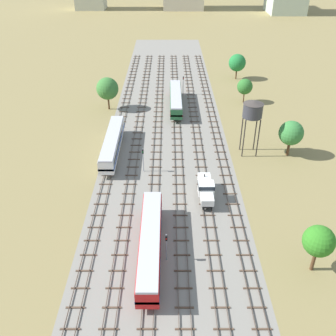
{
  "coord_description": "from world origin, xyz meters",
  "views": [
    {
      "loc": [
        0.23,
        -23.51,
        39.56
      ],
      "look_at": [
        0.0,
        37.83,
        1.5
      ],
      "focal_mm": 40.99,
      "sensor_mm": 36.0,
      "label": 1
    }
  ],
  "objects_px": {
    "signal_post_mid": "(185,83)",
    "water_tower": "(254,110)",
    "diesel_railcar_far_left_mid": "(114,143)",
    "diesel_railcar_centre_left_nearest": "(151,242)",
    "signal_post_nearest": "(144,157)",
    "shunter_loco_centre_right_near": "(207,188)",
    "signal_post_near": "(167,244)",
    "diesel_railcar_centre_midfar": "(177,99)"
  },
  "relations": [
    {
      "from": "signal_post_nearest",
      "to": "water_tower",
      "type": "bearing_deg",
      "value": 18.74
    },
    {
      "from": "water_tower",
      "to": "signal_post_nearest",
      "type": "xyz_separation_m",
      "value": [
        -21.36,
        -7.25,
        -6.47
      ]
    },
    {
      "from": "signal_post_mid",
      "to": "water_tower",
      "type": "bearing_deg",
      "value": -69.72
    },
    {
      "from": "diesel_railcar_far_left_mid",
      "to": "signal_post_nearest",
      "type": "bearing_deg",
      "value": -45.66
    },
    {
      "from": "signal_post_near",
      "to": "water_tower",
      "type": "bearing_deg",
      "value": 61.17
    },
    {
      "from": "diesel_railcar_centre_left_nearest",
      "to": "water_tower",
      "type": "xyz_separation_m",
      "value": [
        19.12,
        29.87,
        7.03
      ]
    },
    {
      "from": "diesel_railcar_far_left_mid",
      "to": "signal_post_mid",
      "type": "xyz_separation_m",
      "value": [
        15.65,
        33.97,
        0.81
      ]
    },
    {
      "from": "signal_post_mid",
      "to": "diesel_railcar_far_left_mid",
      "type": "bearing_deg",
      "value": -114.74
    },
    {
      "from": "shunter_loco_centre_right_near",
      "to": "diesel_railcar_centre_midfar",
      "type": "relative_size",
      "value": 0.41
    },
    {
      "from": "diesel_railcar_centre_left_nearest",
      "to": "water_tower",
      "type": "relative_size",
      "value": 1.79
    },
    {
      "from": "diesel_railcar_far_left_mid",
      "to": "signal_post_mid",
      "type": "bearing_deg",
      "value": 65.26
    },
    {
      "from": "diesel_railcar_centre_midfar",
      "to": "signal_post_mid",
      "type": "height_order",
      "value": "signal_post_mid"
    },
    {
      "from": "diesel_railcar_centre_midfar",
      "to": "signal_post_mid",
      "type": "bearing_deg",
      "value": 77.07
    },
    {
      "from": "diesel_railcar_centre_midfar",
      "to": "water_tower",
      "type": "distance_m",
      "value": 28.86
    },
    {
      "from": "signal_post_nearest",
      "to": "signal_post_near",
      "type": "distance_m",
      "value": 23.86
    },
    {
      "from": "diesel_railcar_centre_midfar",
      "to": "water_tower",
      "type": "relative_size",
      "value": 1.79
    },
    {
      "from": "diesel_railcar_centre_midfar",
      "to": "signal_post_mid",
      "type": "relative_size",
      "value": 3.83
    },
    {
      "from": "signal_post_nearest",
      "to": "signal_post_near",
      "type": "height_order",
      "value": "signal_post_nearest"
    },
    {
      "from": "shunter_loco_centre_right_near",
      "to": "diesel_railcar_centre_midfar",
      "type": "bearing_deg",
      "value": 96.42
    },
    {
      "from": "signal_post_mid",
      "to": "signal_post_nearest",
      "type": "bearing_deg",
      "value": -102.35
    },
    {
      "from": "diesel_railcar_centre_left_nearest",
      "to": "water_tower",
      "type": "distance_m",
      "value": 36.16
    },
    {
      "from": "diesel_railcar_centre_left_nearest",
      "to": "signal_post_mid",
      "type": "bearing_deg",
      "value": 83.97
    },
    {
      "from": "diesel_railcar_centre_left_nearest",
      "to": "water_tower",
      "type": "height_order",
      "value": "water_tower"
    },
    {
      "from": "diesel_railcar_centre_midfar",
      "to": "water_tower",
      "type": "bearing_deg",
      "value": -58.44
    },
    {
      "from": "shunter_loco_centre_right_near",
      "to": "signal_post_near",
      "type": "bearing_deg",
      "value": -114.39
    },
    {
      "from": "water_tower",
      "to": "signal_post_near",
      "type": "height_order",
      "value": "water_tower"
    },
    {
      "from": "diesel_railcar_far_left_mid",
      "to": "diesel_railcar_centre_midfar",
      "type": "xyz_separation_m",
      "value": [
        13.42,
        24.23,
        0.0
      ]
    },
    {
      "from": "diesel_railcar_centre_left_nearest",
      "to": "shunter_loco_centre_right_near",
      "type": "height_order",
      "value": "diesel_railcar_centre_left_nearest"
    },
    {
      "from": "diesel_railcar_centre_left_nearest",
      "to": "signal_post_mid",
      "type": "xyz_separation_m",
      "value": [
        6.71,
        63.46,
        0.81
      ]
    },
    {
      "from": "diesel_railcar_far_left_mid",
      "to": "signal_post_near",
      "type": "distance_m",
      "value": 32.3
    },
    {
      "from": "shunter_loco_centre_right_near",
      "to": "water_tower",
      "type": "relative_size",
      "value": 0.74
    },
    {
      "from": "diesel_railcar_centre_left_nearest",
      "to": "shunter_loco_centre_right_near",
      "type": "distance_m",
      "value": 16.62
    },
    {
      "from": "water_tower",
      "to": "diesel_railcar_centre_left_nearest",
      "type": "bearing_deg",
      "value": -122.62
    },
    {
      "from": "diesel_railcar_centre_left_nearest",
      "to": "signal_post_nearest",
      "type": "bearing_deg",
      "value": 95.64
    },
    {
      "from": "diesel_railcar_centre_left_nearest",
      "to": "diesel_railcar_centre_midfar",
      "type": "distance_m",
      "value": 53.91
    },
    {
      "from": "shunter_loco_centre_right_near",
      "to": "signal_post_nearest",
      "type": "height_order",
      "value": "signal_post_nearest"
    },
    {
      "from": "signal_post_near",
      "to": "signal_post_mid",
      "type": "bearing_deg",
      "value": 86.02
    },
    {
      "from": "water_tower",
      "to": "signal_post_nearest",
      "type": "bearing_deg",
      "value": -161.26
    },
    {
      "from": "diesel_railcar_far_left_mid",
      "to": "water_tower",
      "type": "bearing_deg",
      "value": 0.78
    },
    {
      "from": "signal_post_nearest",
      "to": "shunter_loco_centre_right_near",
      "type": "bearing_deg",
      "value": -37.68
    },
    {
      "from": "diesel_railcar_centre_left_nearest",
      "to": "signal_post_near",
      "type": "relative_size",
      "value": 4.39
    },
    {
      "from": "shunter_loco_centre_right_near",
      "to": "signal_post_nearest",
      "type": "distance_m",
      "value": 14.17
    }
  ]
}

